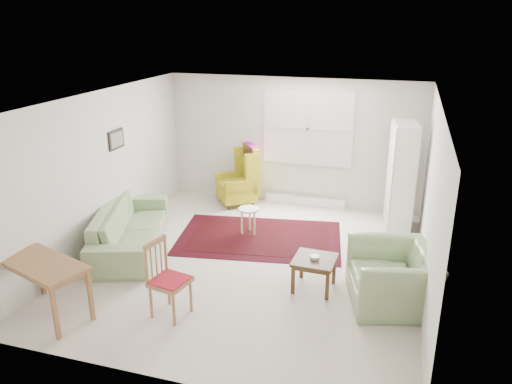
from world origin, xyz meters
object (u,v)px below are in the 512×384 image
(sofa, at_px, (130,219))
(desk, at_px, (47,289))
(cabinet, at_px, (401,177))
(armchair, at_px, (392,272))
(stool, at_px, (249,221))
(coffee_table, at_px, (314,273))
(desk_chair, at_px, (170,280))
(wingback_chair, at_px, (236,175))

(sofa, bearing_deg, desk, 161.62)
(sofa, height_order, cabinet, cabinet)
(armchair, relative_size, stool, 2.47)
(armchair, distance_m, desk, 4.38)
(coffee_table, height_order, desk_chair, desk_chair)
(stool, height_order, desk_chair, desk_chair)
(wingback_chair, height_order, desk, wingback_chair)
(armchair, bearing_deg, coffee_table, -108.90)
(coffee_table, relative_size, stool, 1.19)
(sofa, xyz_separation_m, desk_chair, (1.51, -1.61, 0.02))
(coffee_table, relative_size, cabinet, 0.30)
(cabinet, bearing_deg, sofa, -162.05)
(cabinet, bearing_deg, wingback_chair, 165.85)
(wingback_chair, distance_m, desk, 4.54)
(armchair, xyz_separation_m, wingback_chair, (-3.13, 2.89, 0.15))
(sofa, distance_m, cabinet, 4.65)
(sofa, bearing_deg, cabinet, -82.85)
(wingback_chair, relative_size, cabinet, 0.63)
(armchair, distance_m, cabinet, 2.63)
(desk_chair, bearing_deg, desk, 118.78)
(desk_chair, bearing_deg, coffee_table, -42.13)
(armchair, bearing_deg, stool, -137.55)
(stool, relative_size, desk_chair, 0.48)
(coffee_table, bearing_deg, desk, -152.23)
(sofa, xyz_separation_m, cabinet, (4.14, 2.07, 0.47))
(desk_chair, bearing_deg, cabinet, -23.79)
(stool, bearing_deg, armchair, -32.59)
(stool, bearing_deg, desk, -117.85)
(wingback_chair, bearing_deg, stool, -10.53)
(cabinet, bearing_deg, armchair, -98.61)
(armchair, distance_m, coffee_table, 1.06)
(sofa, height_order, armchair, sofa)
(sofa, xyz_separation_m, armchair, (4.14, -0.52, -0.02))
(wingback_chair, relative_size, stool, 2.54)
(coffee_table, bearing_deg, cabinet, 67.72)
(armchair, relative_size, coffee_table, 2.08)
(stool, distance_m, desk_chair, 2.68)
(wingback_chair, relative_size, desk, 1.03)
(sofa, relative_size, wingback_chair, 1.97)
(coffee_table, height_order, stool, stool)
(coffee_table, relative_size, desk, 0.48)
(stool, xyz_separation_m, cabinet, (2.45, 1.01, 0.71))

